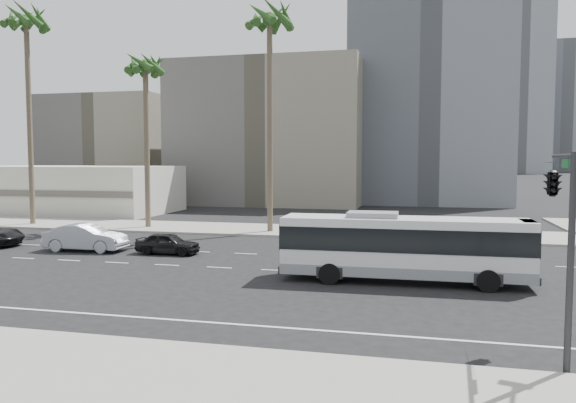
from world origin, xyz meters
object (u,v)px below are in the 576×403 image
(palm_near, at_px, (270,24))
(palm_far, at_px, (26,25))
(palm_mid, at_px, (145,70))
(car_b, at_px, (86,238))
(city_bus, at_px, (404,246))
(traffic_signal, at_px, (555,185))
(car_a, at_px, (168,243))

(palm_near, relative_size, palm_far, 0.94)
(palm_mid, bearing_deg, palm_far, -178.31)
(car_b, distance_m, palm_mid, 16.82)
(car_b, height_order, palm_far, palm_far)
(city_bus, relative_size, car_b, 2.22)
(palm_near, distance_m, palm_mid, 11.02)
(car_b, xyz_separation_m, traffic_signal, (24.27, -12.24, 4.06))
(palm_far, bearing_deg, car_b, -41.66)
(traffic_signal, height_order, palm_mid, palm_mid)
(car_a, xyz_separation_m, car_b, (-5.50, -0.13, 0.19))
(car_a, xyz_separation_m, traffic_signal, (18.77, -12.37, 4.24))
(city_bus, relative_size, traffic_signal, 1.93)
(car_b, bearing_deg, car_a, -91.55)
(car_a, height_order, traffic_signal, traffic_signal)
(city_bus, bearing_deg, palm_mid, 142.25)
(city_bus, bearing_deg, traffic_signal, -59.87)
(city_bus, xyz_separation_m, car_b, (-19.58, 4.46, -0.86))
(car_b, relative_size, traffic_signal, 0.87)
(car_a, distance_m, traffic_signal, 22.88)
(palm_near, relative_size, palm_mid, 1.22)
(palm_near, bearing_deg, car_a, -107.20)
(traffic_signal, relative_size, palm_mid, 0.41)
(traffic_signal, bearing_deg, palm_mid, 140.50)
(car_b, distance_m, traffic_signal, 27.48)
(city_bus, height_order, car_a, city_bus)
(car_b, relative_size, palm_far, 0.27)
(traffic_signal, xyz_separation_m, palm_far, (-36.82, 23.40, 12.15))
(city_bus, distance_m, palm_near, 23.61)
(city_bus, bearing_deg, palm_far, 153.12)
(palm_mid, bearing_deg, car_b, -81.43)
(traffic_signal, relative_size, palm_far, 0.31)
(traffic_signal, distance_m, palm_near, 30.02)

